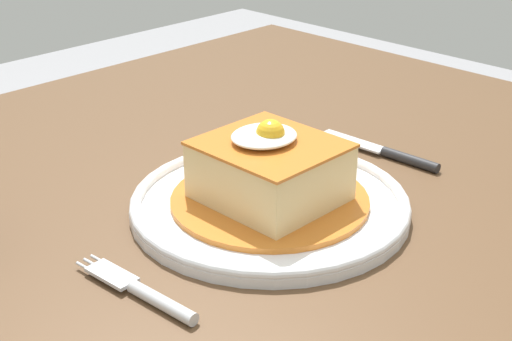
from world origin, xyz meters
The scene contains 5 objects.
dining_table centered at (0.00, 0.00, 0.66)m, with size 1.16×0.90×0.78m.
main_plate centered at (0.01, -0.09, 0.78)m, with size 0.29×0.29×0.02m.
sandwich_meal centered at (0.01, -0.09, 0.82)m, with size 0.21×0.21×0.09m.
fork centered at (-0.18, -0.12, 0.78)m, with size 0.03×0.14×0.01m.
knife centered at (0.21, -0.10, 0.78)m, with size 0.02×0.17×0.01m.
Camera 1 is at (-0.49, -0.56, 1.14)m, focal length 52.20 mm.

